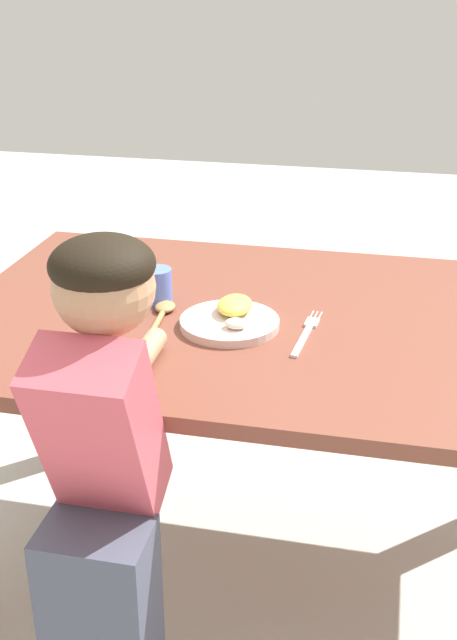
% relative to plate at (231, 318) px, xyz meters
% --- Properties ---
extents(ground_plane, '(8.00, 8.00, 0.00)m').
position_rel_plate_xyz_m(ground_plane, '(0.09, 0.06, -0.68)').
color(ground_plane, beige).
extents(dining_table, '(1.36, 0.86, 0.66)m').
position_rel_plate_xyz_m(dining_table, '(0.09, 0.06, -0.10)').
color(dining_table, brown).
rests_on(dining_table, ground_plane).
extents(plate, '(0.20, 0.20, 0.05)m').
position_rel_plate_xyz_m(plate, '(0.00, 0.00, 0.00)').
color(plate, beige).
rests_on(plate, dining_table).
extents(fork, '(0.04, 0.22, 0.01)m').
position_rel_plate_xyz_m(fork, '(0.16, -0.01, -0.01)').
color(fork, silver).
rests_on(fork, dining_table).
extents(spoon, '(0.05, 0.19, 0.02)m').
position_rel_plate_xyz_m(spoon, '(-0.15, 0.01, -0.01)').
color(spoon, '#A8804A').
rests_on(spoon, dining_table).
extents(drinking_cup, '(0.06, 0.06, 0.08)m').
position_rel_plate_xyz_m(drinking_cup, '(-0.18, 0.08, 0.02)').
color(drinking_cup, '#5775DD').
rests_on(drinking_cup, dining_table).
extents(person, '(0.18, 0.43, 0.97)m').
position_rel_plate_xyz_m(person, '(-0.12, -0.44, -0.14)').
color(person, '#474B5E').
rests_on(person, ground_plane).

